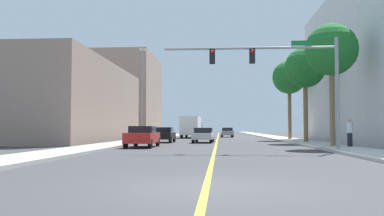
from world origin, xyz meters
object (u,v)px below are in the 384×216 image
object	(u,v)px
traffic_signal_mast	(283,68)
car_gray	(227,132)
pedestrian	(350,133)
street_lamp	(142,90)
palm_near	(331,50)
car_silver	(203,135)
car_red	(143,136)
palm_mid	(305,68)
palm_far	(289,78)
car_black	(163,135)
delivery_truck	(191,126)

from	to	relation	value
traffic_signal_mast	car_gray	world-z (taller)	traffic_signal_mast
car_gray	pedestrian	world-z (taller)	pedestrian
pedestrian	street_lamp	bearing A→B (deg)	-137.21
street_lamp	palm_near	xyz separation A→B (m)	(14.65, -9.79, 1.61)
car_silver	car_gray	bearing A→B (deg)	85.71
car_red	palm_mid	bearing A→B (deg)	-146.82
palm_mid	palm_far	size ratio (longest dim) A/B	0.96
palm_far	pedestrian	bearing A→B (deg)	-88.23
traffic_signal_mast	car_black	size ratio (longest dim) A/B	2.47
street_lamp	palm_far	distance (m)	17.08
car_red	car_gray	bearing A→B (deg)	-101.61
street_lamp	traffic_signal_mast	bearing A→B (deg)	-53.09
palm_mid	car_gray	size ratio (longest dim) A/B	2.10
delivery_truck	pedestrian	distance (m)	31.72
palm_near	pedestrian	world-z (taller)	palm_near
traffic_signal_mast	car_red	xyz separation A→B (m)	(-8.85, 4.85, -3.91)
traffic_signal_mast	car_gray	xyz separation A→B (m)	(-2.46, 37.29, -3.92)
car_red	delivery_truck	world-z (taller)	delivery_truck
palm_far	car_red	distance (m)	22.69
traffic_signal_mast	pedestrian	distance (m)	7.00
palm_mid	car_red	size ratio (longest dim) A/B	1.86
street_lamp	palm_near	bearing A→B (deg)	-33.75
pedestrian	palm_near	bearing A→B (deg)	-148.05
street_lamp	car_black	size ratio (longest dim) A/B	2.19
traffic_signal_mast	palm_mid	bearing A→B (deg)	73.23
car_gray	traffic_signal_mast	bearing A→B (deg)	-88.44
palm_mid	car_red	xyz separation A→B (m)	(-12.90, -8.59, -5.87)
street_lamp	pedestrian	xyz separation A→B (m)	(15.48, -10.63, -3.85)
palm_far	car_black	world-z (taller)	palm_far
delivery_truck	car_black	bearing A→B (deg)	-92.54
palm_far	delivery_truck	bearing A→B (deg)	137.84
traffic_signal_mast	delivery_truck	world-z (taller)	traffic_signal_mast
car_black	pedestrian	bearing A→B (deg)	142.07
delivery_truck	pedestrian	bearing A→B (deg)	-65.85
palm_mid	car_gray	world-z (taller)	palm_mid
street_lamp	car_red	bearing A→B (deg)	-78.72
palm_near	car_black	size ratio (longest dim) A/B	2.06
street_lamp	palm_far	bearing A→B (deg)	28.56
palm_near	car_black	distance (m)	17.08
car_silver	pedestrian	distance (m)	14.43
traffic_signal_mast	car_red	bearing A→B (deg)	151.24
delivery_truck	pedestrian	size ratio (longest dim) A/B	4.93
traffic_signal_mast	pedestrian	world-z (taller)	traffic_signal_mast
palm_near	car_silver	distance (m)	14.45
palm_near	car_gray	xyz separation A→B (m)	(-6.38, 32.80, -5.76)
car_red	car_black	distance (m)	9.51
traffic_signal_mast	car_gray	size ratio (longest dim) A/B	2.45
traffic_signal_mast	street_lamp	bearing A→B (deg)	126.91
street_lamp	car_red	world-z (taller)	street_lamp
street_lamp	pedestrian	distance (m)	19.17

